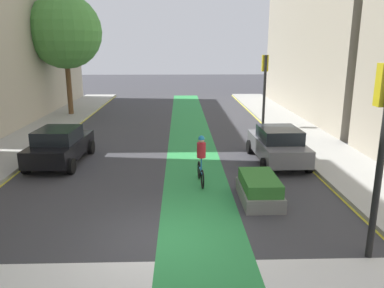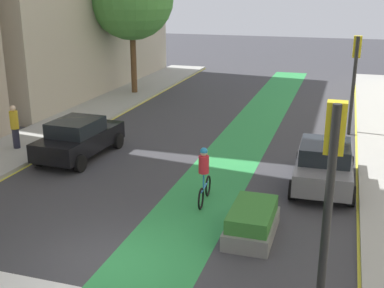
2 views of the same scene
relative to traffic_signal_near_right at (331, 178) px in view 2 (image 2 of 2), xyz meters
name	(u,v)px [view 2 (image 2 of 2)]	position (x,y,z in m)	size (l,w,h in m)	color
ground_plane	(106,263)	(-5.13, 0.91, -3.20)	(120.00, 120.00, 0.00)	#38383D
bike_lane_paint	(150,270)	(-3.96, 0.91, -3.20)	(2.40, 60.00, 0.01)	#2D8C47
traffic_signal_near_right	(331,178)	(0.00, 0.00, 0.00)	(0.35, 0.52, 4.59)	black
traffic_signal_far_right	(355,67)	(0.49, 14.39, -0.09)	(0.35, 0.52, 4.45)	black
car_black_left_far	(79,138)	(-9.74, 7.77, -2.40)	(2.17, 4.27, 1.57)	black
car_grey_right_far	(324,164)	(-0.32, 7.58, -2.40)	(2.10, 4.24, 1.57)	slate
cyclist_in_lane	(204,174)	(-3.79, 5.01, -2.23)	(0.32, 1.73, 1.86)	black
pedestrian_sidewalk_left_a	(15,126)	(-12.58, 7.63, -2.13)	(0.34, 0.34, 1.79)	#262638
median_planter	(252,222)	(-1.96, 3.36, -2.80)	(1.22, 2.24, 0.85)	slate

